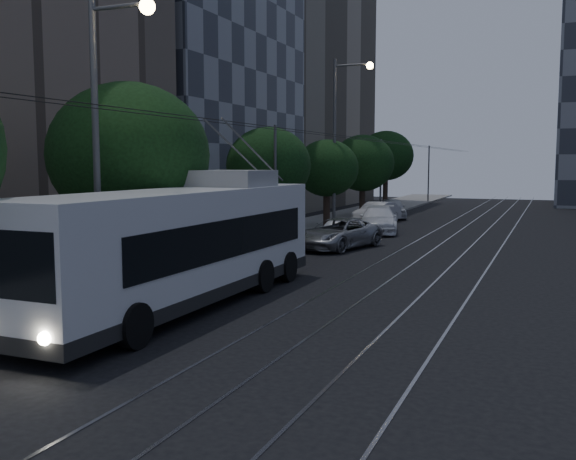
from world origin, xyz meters
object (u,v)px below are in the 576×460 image
(trolleybus, at_px, (185,244))
(streetlamp_near, at_px, (107,121))
(car_white_b, at_px, (378,220))
(car_white_d, at_px, (392,208))
(car_white_c, at_px, (377,213))
(streetlamp_far, at_px, (341,128))
(pickup_silver, at_px, (338,234))
(car_white_a, at_px, (337,230))

(trolleybus, bearing_deg, streetlamp_near, -152.24)
(car_white_b, bearing_deg, car_white_d, 85.36)
(car_white_c, xyz_separation_m, streetlamp_far, (-1.08, -4.90, 5.60))
(car_white_c, bearing_deg, pickup_silver, -69.97)
(car_white_d, bearing_deg, streetlamp_far, -116.23)
(car_white_a, bearing_deg, streetlamp_far, 108.58)
(pickup_silver, height_order, car_white_d, car_white_d)
(trolleybus, xyz_separation_m, car_white_a, (-0.68, 16.21, -1.20))
(car_white_a, bearing_deg, trolleybus, -85.32)
(car_white_b, xyz_separation_m, car_white_d, (-1.60, 10.17, -0.01))
(trolleybus, xyz_separation_m, pickup_silver, (0.20, 13.77, -1.09))
(trolleybus, relative_size, car_white_a, 3.62)
(car_white_a, distance_m, car_white_b, 5.41)
(car_white_a, xyz_separation_m, streetlamp_far, (-1.80, 6.16, 5.72))
(pickup_silver, relative_size, car_white_c, 1.17)
(pickup_silver, height_order, car_white_b, car_white_b)
(car_white_b, height_order, streetlamp_far, streetlamp_far)
(car_white_a, xyz_separation_m, car_white_d, (-0.72, 15.50, 0.15))
(car_white_a, bearing_deg, car_white_c, 96.03)
(pickup_silver, distance_m, car_white_d, 18.02)
(car_white_a, distance_m, streetlamp_near, 17.90)
(car_white_a, relative_size, car_white_d, 0.81)
(streetlamp_far, bearing_deg, pickup_silver, -72.71)
(pickup_silver, xyz_separation_m, car_white_a, (-0.88, 2.44, -0.11))
(pickup_silver, bearing_deg, car_white_a, 123.40)
(trolleybus, relative_size, car_white_c, 2.94)
(trolleybus, bearing_deg, car_white_d, 92.67)
(car_white_a, distance_m, car_white_d, 15.52)
(pickup_silver, bearing_deg, car_white_b, 103.64)
(car_white_a, relative_size, streetlamp_near, 0.42)
(car_white_b, relative_size, car_white_c, 1.20)
(car_white_c, bearing_deg, streetlamp_near, -77.74)
(trolleybus, bearing_deg, car_white_c, 93.08)
(trolleybus, distance_m, pickup_silver, 13.82)
(pickup_silver, relative_size, car_white_d, 1.17)
(car_white_d, bearing_deg, streetlamp_near, -110.52)
(car_white_c, bearing_deg, trolleybus, -73.79)
(streetlamp_near, bearing_deg, car_white_b, 84.67)
(pickup_silver, height_order, streetlamp_near, streetlamp_near)
(trolleybus, height_order, streetlamp_far, streetlamp_far)
(car_white_c, xyz_separation_m, streetlamp_near, (-0.50, -28.27, 4.66))
(car_white_a, height_order, streetlamp_far, streetlamp_far)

